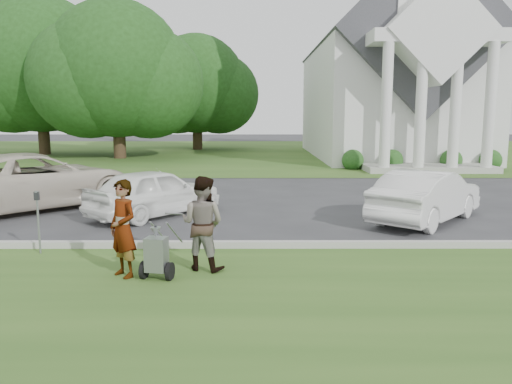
{
  "coord_description": "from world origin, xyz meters",
  "views": [
    {
      "loc": [
        0.54,
        -9.51,
        2.76
      ],
      "look_at": [
        0.56,
        0.0,
        1.27
      ],
      "focal_mm": 35.0,
      "sensor_mm": 36.0,
      "label": 1
    }
  ],
  "objects_px": {
    "striping_cart": "(157,255)",
    "parking_meter_near": "(38,215)",
    "tree_far": "(39,70)",
    "person_left": "(123,229)",
    "person_right": "(203,224)",
    "car_d": "(427,196)",
    "tree_left": "(117,76)",
    "church": "(388,64)",
    "tree_back": "(196,89)",
    "car_b": "(155,192)",
    "car_a": "(35,181)"
  },
  "relations": [
    {
      "from": "striping_cart",
      "to": "parking_meter_near",
      "type": "bearing_deg",
      "value": 160.24
    },
    {
      "from": "tree_far",
      "to": "striping_cart",
      "type": "distance_m",
      "value": 29.86
    },
    {
      "from": "person_left",
      "to": "person_right",
      "type": "relative_size",
      "value": 0.99
    },
    {
      "from": "parking_meter_near",
      "to": "car_d",
      "type": "relative_size",
      "value": 0.31
    },
    {
      "from": "tree_left",
      "to": "striping_cart",
      "type": "relative_size",
      "value": 9.58
    },
    {
      "from": "tree_far",
      "to": "car_d",
      "type": "bearing_deg",
      "value": -48.98
    },
    {
      "from": "church",
      "to": "striping_cart",
      "type": "bearing_deg",
      "value": -112.39
    },
    {
      "from": "church",
      "to": "tree_far",
      "type": "relative_size",
      "value": 2.07
    },
    {
      "from": "tree_back",
      "to": "car_b",
      "type": "relative_size",
      "value": 2.48
    },
    {
      "from": "striping_cart",
      "to": "car_a",
      "type": "height_order",
      "value": "car_a"
    },
    {
      "from": "person_right",
      "to": "car_d",
      "type": "height_order",
      "value": "person_right"
    },
    {
      "from": "church",
      "to": "person_right",
      "type": "distance_m",
      "value": 26.27
    },
    {
      "from": "parking_meter_near",
      "to": "church",
      "type": "bearing_deg",
      "value": 60.99
    },
    {
      "from": "tree_back",
      "to": "person_right",
      "type": "bearing_deg",
      "value": -83.31
    },
    {
      "from": "tree_back",
      "to": "car_b",
      "type": "xyz_separation_m",
      "value": [
        1.82,
        -26.09,
        -4.07
      ]
    },
    {
      "from": "tree_back",
      "to": "person_left",
      "type": "height_order",
      "value": "tree_back"
    },
    {
      "from": "person_left",
      "to": "tree_back",
      "type": "bearing_deg",
      "value": 136.12
    },
    {
      "from": "church",
      "to": "car_a",
      "type": "distance_m",
      "value": 24.0
    },
    {
      "from": "person_left",
      "to": "parking_meter_near",
      "type": "bearing_deg",
      "value": -172.8
    },
    {
      "from": "tree_back",
      "to": "car_d",
      "type": "bearing_deg",
      "value": -71.49
    },
    {
      "from": "tree_left",
      "to": "person_left",
      "type": "relative_size",
      "value": 6.38
    },
    {
      "from": "tree_left",
      "to": "tree_back",
      "type": "bearing_deg",
      "value": 63.43
    },
    {
      "from": "church",
      "to": "car_a",
      "type": "xyz_separation_m",
      "value": [
        -14.93,
        -18.09,
        -5.11
      ]
    },
    {
      "from": "person_left",
      "to": "person_right",
      "type": "height_order",
      "value": "person_right"
    },
    {
      "from": "parking_meter_near",
      "to": "car_a",
      "type": "xyz_separation_m",
      "value": [
        -2.19,
        4.89,
        0.03
      ]
    },
    {
      "from": "tree_back",
      "to": "tree_left",
      "type": "bearing_deg",
      "value": -116.57
    },
    {
      "from": "parking_meter_near",
      "to": "car_b",
      "type": "height_order",
      "value": "car_b"
    },
    {
      "from": "person_right",
      "to": "car_b",
      "type": "relative_size",
      "value": 0.43
    },
    {
      "from": "car_b",
      "to": "tree_far",
      "type": "bearing_deg",
      "value": -20.11
    },
    {
      "from": "striping_cart",
      "to": "church",
      "type": "bearing_deg",
      "value": 78.44
    },
    {
      "from": "tree_back",
      "to": "car_a",
      "type": "distance_m",
      "value": 25.34
    },
    {
      "from": "person_left",
      "to": "car_a",
      "type": "relative_size",
      "value": 0.28
    },
    {
      "from": "person_right",
      "to": "person_left",
      "type": "bearing_deg",
      "value": 37.94
    },
    {
      "from": "person_right",
      "to": "church",
      "type": "bearing_deg",
      "value": -90.54
    },
    {
      "from": "tree_left",
      "to": "car_d",
      "type": "height_order",
      "value": "tree_left"
    },
    {
      "from": "person_left",
      "to": "car_d",
      "type": "distance_m",
      "value": 8.01
    },
    {
      "from": "tree_back",
      "to": "person_left",
      "type": "bearing_deg",
      "value": -85.76
    },
    {
      "from": "car_b",
      "to": "person_left",
      "type": "bearing_deg",
      "value": 136.05
    },
    {
      "from": "tree_left",
      "to": "tree_back",
      "type": "relative_size",
      "value": 1.11
    },
    {
      "from": "person_right",
      "to": "car_a",
      "type": "xyz_separation_m",
      "value": [
        -5.54,
        5.91,
        -0.01
      ]
    },
    {
      "from": "car_a",
      "to": "car_d",
      "type": "height_order",
      "value": "car_a"
    },
    {
      "from": "person_right",
      "to": "car_d",
      "type": "distance_m",
      "value": 6.72
    },
    {
      "from": "person_left",
      "to": "car_a",
      "type": "bearing_deg",
      "value": 165.76
    },
    {
      "from": "parking_meter_near",
      "to": "car_b",
      "type": "bearing_deg",
      "value": 67.54
    },
    {
      "from": "tree_back",
      "to": "tree_far",
      "type": "bearing_deg",
      "value": -153.44
    },
    {
      "from": "tree_far",
      "to": "person_left",
      "type": "xyz_separation_m",
      "value": [
        12.32,
        -26.27,
        -4.86
      ]
    },
    {
      "from": "church",
      "to": "car_d",
      "type": "bearing_deg",
      "value": -101.43
    },
    {
      "from": "church",
      "to": "tree_back",
      "type": "xyz_separation_m",
      "value": [
        -13.01,
        6.87,
        -1.21
      ]
    },
    {
      "from": "striping_cart",
      "to": "parking_meter_near",
      "type": "height_order",
      "value": "parking_meter_near"
    },
    {
      "from": "tree_left",
      "to": "car_b",
      "type": "distance_m",
      "value": 19.51
    }
  ]
}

